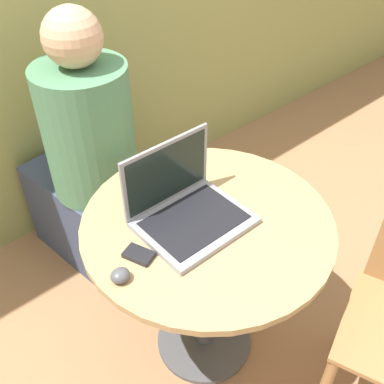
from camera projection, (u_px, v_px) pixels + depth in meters
name	position (u px, v px, depth m)	size (l,w,h in m)	color
ground_plane	(204.00, 340.00, 1.91)	(12.00, 12.00, 0.00)	#9E704C
round_table	(207.00, 252.00, 1.55)	(0.83, 0.83, 0.71)	#4C4C51
laptop	(186.00, 207.00, 1.43)	(0.34, 0.28, 0.25)	gray
cell_phone	(139.00, 255.00, 1.33)	(0.08, 0.10, 0.02)	black
computer_mouse	(120.00, 275.00, 1.25)	(0.06, 0.05, 0.04)	#4C4C51
person_seated	(87.00, 170.00, 1.98)	(0.41, 0.58, 1.23)	#3D4766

